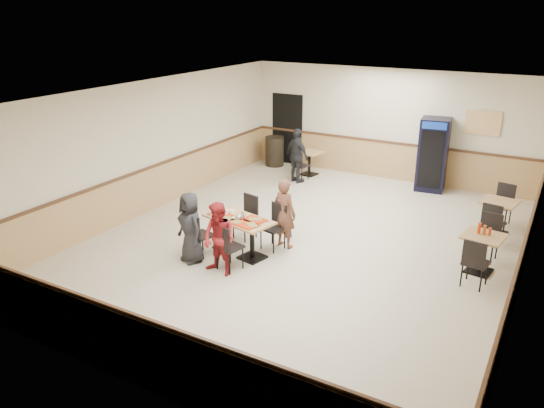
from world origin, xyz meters
The scene contains 20 objects.
ground centered at (0.00, 0.00, 0.00)m, with size 10.00×10.00×0.00m, color beige.
room_shell centered at (1.78, 2.55, 0.58)m, with size 10.00×10.00×10.00m.
main_table centered at (-0.90, -1.11, 0.49)m, with size 1.48×0.96×0.73m.
main_chairs centered at (-0.94, -1.09, 0.46)m, with size 1.52×1.82×0.92m.
diner_woman_left centered at (-1.50, -1.82, 0.68)m, with size 0.66×0.43×1.35m, color black.
diner_woman_right centered at (-0.74, -1.99, 0.67)m, with size 0.65×0.51×1.34m, color maroon.
diner_man_opposite centered at (-0.29, -0.39, 0.70)m, with size 0.51×0.34×1.41m, color brown.
lone_diner centered at (-1.96, 3.43, 0.74)m, with size 0.87×0.36×1.48m, color black.
tabletop_clutter centered at (-0.91, -1.16, 0.75)m, with size 1.21×0.68×0.12m.
side_table_near centered at (3.29, 0.37, 0.48)m, with size 0.76×0.76×0.72m.
side_table_near_chair_south centered at (3.29, -0.20, 0.45)m, with size 0.42×0.42×0.91m, color black, non-canonical shape.
side_table_near_chair_north centered at (3.29, 0.94, 0.45)m, with size 0.42×0.42×0.91m, color black, non-canonical shape.
side_table_far centered at (3.28, 2.35, 0.48)m, with size 0.79×0.79×0.73m.
side_table_far_chair_south centered at (3.28, 1.77, 0.46)m, with size 0.43×0.43×0.92m, color black, non-canonical shape.
side_table_far_chair_north centered at (3.28, 2.93, 0.46)m, with size 0.43×0.43×0.92m, color black, non-canonical shape.
condiment_caddy centered at (3.26, 0.42, 0.81)m, with size 0.23×0.06×0.20m.
back_table centered at (-1.96, 4.20, 0.45)m, with size 0.73×0.73×0.68m.
back_table_chair_lone centered at (-1.96, 3.66, 0.43)m, with size 0.40×0.40×0.86m, color black, non-canonical shape.
pepsi_cooler centered at (1.35, 4.59, 0.94)m, with size 0.79×0.80×1.88m.
trash_bin centered at (-3.29, 4.55, 0.44)m, with size 0.56×0.56×0.88m, color black.
Camera 1 is at (4.25, -8.92, 4.49)m, focal length 35.00 mm.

